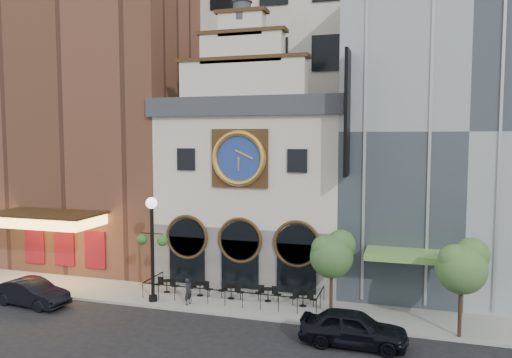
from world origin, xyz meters
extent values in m
plane|color=black|center=(0.00, 0.00, 0.00)|extent=(120.00, 120.00, 0.00)
cube|color=gray|center=(0.00, 2.50, 0.07)|extent=(44.00, 5.00, 0.15)
cube|color=#605E5B|center=(0.00, 8.00, 2.15)|extent=(12.00, 8.00, 4.00)
cube|color=silver|center=(0.00, 8.00, 7.65)|extent=(12.00, 8.00, 7.00)
cube|color=#2D3035|center=(0.00, 8.00, 11.75)|extent=(12.60, 8.60, 1.20)
cube|color=#382511|center=(0.00, 3.92, 8.55)|extent=(3.60, 0.25, 3.60)
cylinder|color=navy|center=(0.00, 3.78, 8.55)|extent=(3.10, 0.12, 3.10)
torus|color=gold|center=(0.00, 3.70, 8.55)|extent=(3.46, 0.36, 3.46)
cylinder|color=#2D3035|center=(0.00, 4.40, 17.45)|extent=(1.10, 1.10, 1.10)
cube|color=brown|center=(-13.00, 10.00, 12.65)|extent=(14.00, 12.00, 25.00)
cube|color=#FFBF59|center=(-13.00, 2.30, 4.35)|extent=(7.00, 3.40, 0.70)
cube|color=#382511|center=(-13.00, 2.30, 4.80)|extent=(7.40, 3.80, 0.15)
cube|color=maroon|center=(-13.00, 3.95, 2.15)|extent=(5.60, 0.15, 2.60)
cube|color=gray|center=(13.00, 10.00, 10.15)|extent=(14.00, 12.00, 20.00)
cube|color=#679C46|center=(10.00, 2.80, 3.45)|extent=(4.50, 2.40, 0.35)
cube|color=black|center=(6.60, 3.00, 11.15)|extent=(0.18, 1.60, 7.00)
cube|color=silver|center=(0.00, 20.00, 20.00)|extent=(20.00, 16.00, 40.00)
cylinder|color=black|center=(-4.39, 2.56, 0.89)|extent=(0.68, 0.68, 0.03)
cylinder|color=black|center=(-4.39, 2.56, 0.52)|extent=(0.06, 0.06, 0.72)
cylinder|color=black|center=(-2.13, 2.54, 0.89)|extent=(0.68, 0.68, 0.03)
cylinder|color=black|center=(-2.13, 2.54, 0.52)|extent=(0.06, 0.06, 0.72)
cylinder|color=black|center=(-0.11, 2.55, 0.89)|extent=(0.68, 0.68, 0.03)
cylinder|color=black|center=(-0.11, 2.55, 0.52)|extent=(0.06, 0.06, 0.72)
cylinder|color=black|center=(2.14, 2.75, 0.89)|extent=(0.68, 0.68, 0.03)
cylinder|color=black|center=(2.14, 2.75, 0.52)|extent=(0.06, 0.06, 0.72)
cylinder|color=black|center=(4.30, 2.49, 0.89)|extent=(0.68, 0.68, 0.03)
cylinder|color=black|center=(4.30, 2.49, 0.52)|extent=(0.06, 0.06, 0.72)
imported|color=black|center=(7.60, -1.84, 0.86)|extent=(5.06, 2.08, 1.72)
imported|color=black|center=(-11.03, -1.58, 0.77)|extent=(4.85, 2.18, 1.55)
imported|color=black|center=(-2.14, 0.85, 0.92)|extent=(0.46, 0.62, 1.54)
cylinder|color=black|center=(-4.39, 0.80, 2.97)|extent=(0.20, 0.20, 5.64)
cylinder|color=black|center=(-4.39, 0.80, 0.32)|extent=(0.50, 0.50, 0.34)
sphere|color=white|center=(-4.39, 0.80, 6.01)|extent=(0.68, 0.68, 0.68)
sphere|color=#275823|center=(-5.07, 0.80, 3.81)|extent=(0.63, 0.63, 0.63)
sphere|color=#275823|center=(-3.71, 0.79, 3.81)|extent=(0.63, 0.63, 0.63)
cylinder|color=#382619|center=(6.04, 1.56, 1.41)|extent=(0.18, 0.18, 2.52)
sphere|color=#2D5823|center=(6.04, 1.56, 3.40)|extent=(2.34, 2.34, 2.34)
sphere|color=#2D5823|center=(6.49, 1.83, 4.03)|extent=(1.62, 1.62, 1.62)
sphere|color=#2D5823|center=(5.68, 1.38, 3.85)|extent=(1.44, 1.44, 1.44)
cylinder|color=#382619|center=(12.47, 0.40, 1.46)|extent=(0.19, 0.19, 2.61)
sphere|color=#3A6226|center=(12.47, 0.40, 3.51)|extent=(2.42, 2.42, 2.42)
sphere|color=#3A6226|center=(12.94, 0.68, 4.16)|extent=(1.68, 1.68, 1.68)
sphere|color=#3A6226|center=(12.10, 0.21, 3.97)|extent=(1.49, 1.49, 1.49)
camera|label=1|loc=(9.86, -25.03, 9.82)|focal=35.00mm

